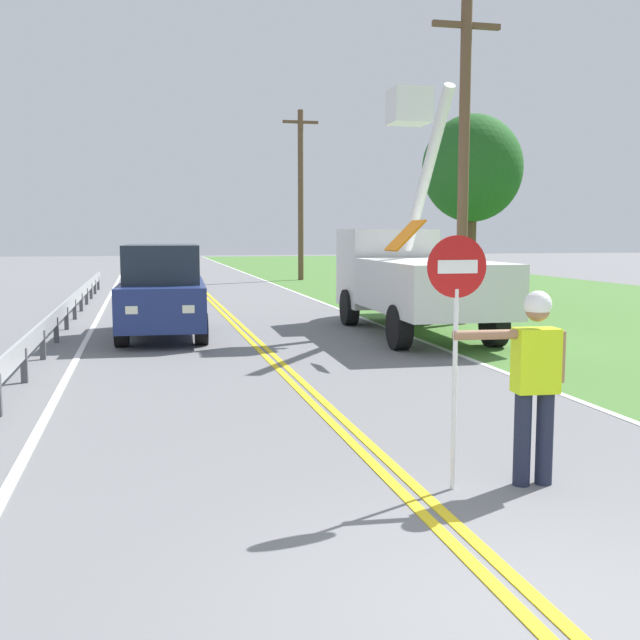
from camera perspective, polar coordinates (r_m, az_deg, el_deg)
ground_plane at (r=5.13m, az=16.67°, el=-20.98°), size 160.00×160.00×0.00m
grass_verge_right at (r=27.78m, az=17.05°, el=1.38°), size 16.00×110.00×0.01m
centerline_yellow_left at (r=24.14m, az=-7.72°, el=0.87°), size 0.11×110.00×0.01m
centerline_yellow_right at (r=24.16m, az=-7.30°, el=0.89°), size 0.11×110.00×0.01m
edge_line_right at (r=24.76m, az=0.81°, el=1.07°), size 0.12×110.00×0.01m
edge_line_left at (r=24.07m, az=-16.07°, el=0.66°), size 0.12×110.00×0.01m
flagger_worker at (r=7.30m, az=15.80°, el=-3.98°), size 1.09×0.27×1.83m
stop_sign_paddle at (r=6.92m, az=10.19°, el=1.14°), size 0.56×0.04×2.33m
utility_bucket_truck at (r=18.09m, az=6.72°, el=3.53°), size 2.83×6.87×5.70m
oncoming_suv_nearest at (r=17.61m, az=-11.73°, el=2.18°), size 2.09×4.68×2.10m
utility_pole_near at (r=20.09m, az=10.74°, el=11.81°), size 1.80×0.28×8.13m
utility_pole_mid at (r=38.79m, az=-1.46°, el=9.57°), size 1.80×0.28×8.49m
guardrail_left_shoulder at (r=18.46m, az=-18.86°, el=0.47°), size 0.10×32.00×0.71m
roadside_tree_verge at (r=23.67m, az=11.36°, el=11.04°), size 3.00×3.00×5.90m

